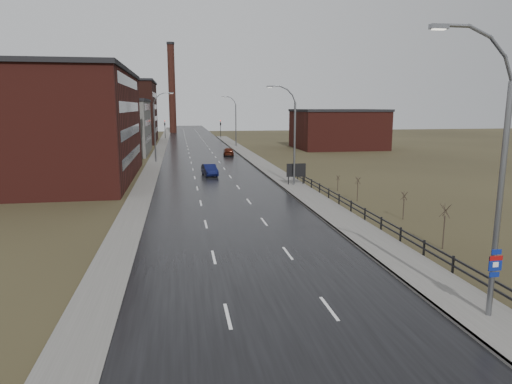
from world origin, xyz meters
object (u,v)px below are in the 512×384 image
object	(u,v)px
billboard	(296,171)
car_near	(210,170)
streetlight_main	(495,181)
car_far	(229,152)

from	to	relation	value
billboard	car_near	size ratio (longest dim) A/B	0.57
streetlight_main	car_far	bearing A→B (deg)	93.00
billboard	car_far	world-z (taller)	billboard
car_far	billboard	bearing A→B (deg)	101.56
billboard	car_far	size ratio (longest dim) A/B	0.55
streetlight_main	billboard	bearing A→B (deg)	88.95
streetlight_main	car_near	bearing A→B (deg)	101.36
car_near	car_far	world-z (taller)	car_far
billboard	car_far	xyz separation A→B (m)	(-4.19, 33.78, -0.94)
streetlight_main	car_far	xyz separation A→B (m)	(-3.56, 68.05, -5.26)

